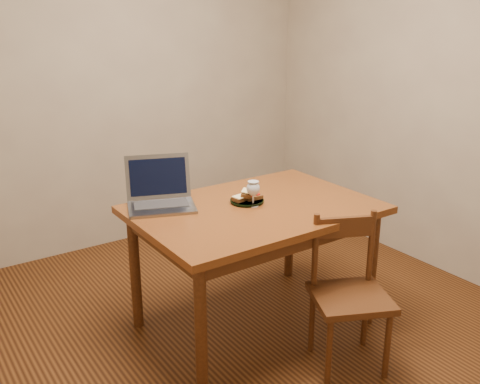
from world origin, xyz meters
TOP-DOWN VIEW (x-y plane):
  - floor at (0.00, 0.00)m, footprint 3.20×3.20m
  - back_wall at (0.00, 1.61)m, footprint 3.20×0.02m
  - right_wall at (1.61, 0.00)m, footprint 0.02×3.20m
  - table at (0.07, -0.02)m, footprint 1.30×0.90m
  - chair at (0.27, -0.58)m, footprint 0.49×0.48m
  - plate at (0.07, 0.06)m, footprint 0.19×0.19m
  - sandwich_cheese at (0.04, 0.07)m, footprint 0.11×0.07m
  - sandwich_tomato at (0.11, 0.05)m, footprint 0.10×0.06m
  - sandwich_top at (0.07, 0.06)m, footprint 0.10×0.11m
  - milk_glass at (0.07, -0.01)m, footprint 0.07×0.07m
  - laptop at (-0.34, 0.31)m, footprint 0.45×0.43m

SIDE VIEW (x-z plane):
  - floor at x=0.00m, z-range -0.02..0.00m
  - chair at x=0.27m, z-range 0.23..0.63m
  - table at x=0.07m, z-range 0.28..1.02m
  - plate at x=0.07m, z-range 0.74..0.76m
  - sandwich_tomato at x=0.11m, z-range 0.76..0.79m
  - sandwich_cheese at x=0.04m, z-range 0.76..0.79m
  - sandwich_top at x=0.07m, z-range 0.78..0.81m
  - laptop at x=-0.34m, z-range 0.68..0.94m
  - milk_glass at x=0.07m, z-range 0.74..0.88m
  - back_wall at x=0.00m, z-range 0.00..2.60m
  - right_wall at x=1.61m, z-range 0.00..2.60m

